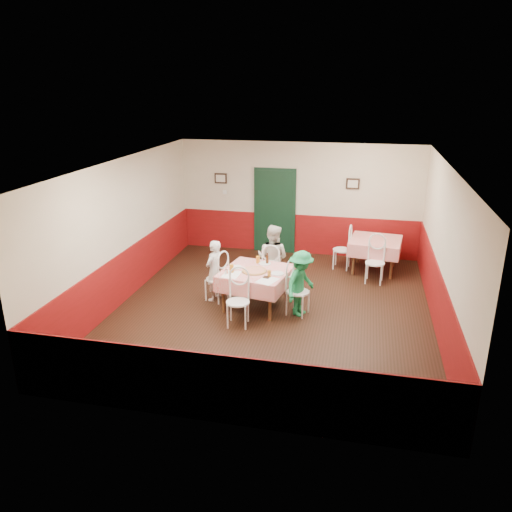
% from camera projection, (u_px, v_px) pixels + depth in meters
% --- Properties ---
extents(floor, '(7.00, 7.00, 0.00)m').
position_uv_depth(floor, '(273.00, 309.00, 9.66)').
color(floor, black).
rests_on(floor, ground).
extents(ceiling, '(7.00, 7.00, 0.00)m').
position_uv_depth(ceiling, '(274.00, 164.00, 8.74)').
color(ceiling, white).
rests_on(ceiling, back_wall).
extents(back_wall, '(6.00, 0.10, 2.80)m').
position_uv_depth(back_wall, '(299.00, 199.00, 12.43)').
color(back_wall, beige).
rests_on(back_wall, ground).
extents(front_wall, '(6.00, 0.10, 2.80)m').
position_uv_depth(front_wall, '(220.00, 326.00, 5.97)').
color(front_wall, beige).
rests_on(front_wall, ground).
extents(left_wall, '(0.10, 7.00, 2.80)m').
position_uv_depth(left_wall, '(124.00, 231.00, 9.81)').
color(left_wall, beige).
rests_on(left_wall, ground).
extents(right_wall, '(0.10, 7.00, 2.80)m').
position_uv_depth(right_wall, '(444.00, 252.00, 8.59)').
color(right_wall, beige).
rests_on(right_wall, ground).
extents(wainscot_back, '(6.00, 0.03, 1.00)m').
position_uv_depth(wainscot_back, '(298.00, 234.00, 12.71)').
color(wainscot_back, maroon).
rests_on(wainscot_back, ground).
extents(wainscot_front, '(6.00, 0.03, 1.00)m').
position_uv_depth(wainscot_front, '(222.00, 390.00, 6.29)').
color(wainscot_front, maroon).
rests_on(wainscot_front, ground).
extents(wainscot_left, '(0.03, 7.00, 1.00)m').
position_uv_depth(wainscot_left, '(128.00, 273.00, 10.10)').
color(wainscot_left, maroon).
rests_on(wainscot_left, ground).
extents(wainscot_right, '(0.03, 7.00, 1.00)m').
position_uv_depth(wainscot_right, '(437.00, 299.00, 8.90)').
color(wainscot_right, maroon).
rests_on(wainscot_right, ground).
extents(door, '(0.96, 0.06, 2.10)m').
position_uv_depth(door, '(275.00, 212.00, 12.62)').
color(door, black).
rests_on(door, ground).
extents(picture_left, '(0.32, 0.03, 0.26)m').
position_uv_depth(picture_left, '(221.00, 178.00, 12.63)').
color(picture_left, black).
rests_on(picture_left, back_wall).
extents(picture_right, '(0.32, 0.03, 0.26)m').
position_uv_depth(picture_right, '(353.00, 184.00, 11.97)').
color(picture_right, black).
rests_on(picture_right, back_wall).
extents(thermostat, '(0.10, 0.03, 0.10)m').
position_uv_depth(thermostat, '(225.00, 192.00, 12.73)').
color(thermostat, white).
rests_on(thermostat, back_wall).
extents(main_table, '(1.41, 1.41, 0.77)m').
position_uv_depth(main_table, '(256.00, 289.00, 9.66)').
color(main_table, red).
rests_on(main_table, ground).
extents(second_table, '(1.24, 1.24, 0.77)m').
position_uv_depth(second_table, '(375.00, 255.00, 11.53)').
color(second_table, red).
rests_on(second_table, ground).
extents(chair_left, '(0.54, 0.54, 0.90)m').
position_uv_depth(chair_left, '(217.00, 279.00, 9.94)').
color(chair_left, white).
rests_on(chair_left, ground).
extents(chair_right, '(0.51, 0.51, 0.90)m').
position_uv_depth(chair_right, '(298.00, 292.00, 9.33)').
color(chair_right, white).
rests_on(chair_right, ground).
extents(chair_far, '(0.45, 0.45, 0.90)m').
position_uv_depth(chair_far, '(272.00, 271.00, 10.37)').
color(chair_far, white).
rests_on(chair_far, ground).
extents(chair_near, '(0.45, 0.45, 0.90)m').
position_uv_depth(chair_near, '(238.00, 302.00, 8.89)').
color(chair_near, white).
rests_on(chair_near, ground).
extents(chair_second_a, '(0.47, 0.47, 0.90)m').
position_uv_depth(chair_second_a, '(342.00, 250.00, 11.65)').
color(chair_second_a, white).
rests_on(chair_second_a, ground).
extents(chair_second_b, '(0.47, 0.47, 0.90)m').
position_uv_depth(chair_second_b, '(375.00, 263.00, 10.81)').
color(chair_second_b, white).
rests_on(chair_second_b, ground).
extents(pizza, '(0.53, 0.53, 0.03)m').
position_uv_depth(pizza, '(254.00, 271.00, 9.46)').
color(pizza, '#B74723').
rests_on(pizza, main_table).
extents(plate_left, '(0.29, 0.29, 0.01)m').
position_uv_depth(plate_left, '(235.00, 267.00, 9.67)').
color(plate_left, white).
rests_on(plate_left, main_table).
extents(plate_right, '(0.29, 0.29, 0.01)m').
position_uv_depth(plate_right, '(277.00, 273.00, 9.35)').
color(plate_right, white).
rests_on(plate_right, main_table).
extents(plate_far, '(0.29, 0.29, 0.01)m').
position_uv_depth(plate_far, '(265.00, 263.00, 9.87)').
color(plate_far, white).
rests_on(plate_far, main_table).
extents(glass_a, '(0.10, 0.10, 0.15)m').
position_uv_depth(glass_a, '(232.00, 268.00, 9.41)').
color(glass_a, '#BF7219').
rests_on(glass_a, main_table).
extents(glass_b, '(0.08, 0.08, 0.13)m').
position_uv_depth(glass_b, '(269.00, 274.00, 9.19)').
color(glass_b, '#BF7219').
rests_on(glass_b, main_table).
extents(glass_c, '(0.09, 0.09, 0.14)m').
position_uv_depth(glass_c, '(258.00, 260.00, 9.90)').
color(glass_c, '#BF7219').
rests_on(glass_c, main_table).
extents(beer_bottle, '(0.06, 0.06, 0.20)m').
position_uv_depth(beer_bottle, '(267.00, 259.00, 9.84)').
color(beer_bottle, '#381C0A').
rests_on(beer_bottle, main_table).
extents(shaker_a, '(0.04, 0.04, 0.09)m').
position_uv_depth(shaker_a, '(226.00, 272.00, 9.32)').
color(shaker_a, silver).
rests_on(shaker_a, main_table).
extents(shaker_b, '(0.04, 0.04, 0.09)m').
position_uv_depth(shaker_b, '(230.00, 273.00, 9.25)').
color(shaker_b, silver).
rests_on(shaker_b, main_table).
extents(shaker_c, '(0.04, 0.04, 0.09)m').
position_uv_depth(shaker_c, '(227.00, 271.00, 9.35)').
color(shaker_c, '#B23319').
rests_on(shaker_c, main_table).
extents(menu_left, '(0.31, 0.41, 0.00)m').
position_uv_depth(menu_left, '(231.00, 274.00, 9.32)').
color(menu_left, white).
rests_on(menu_left, main_table).
extents(menu_right, '(0.43, 0.48, 0.00)m').
position_uv_depth(menu_right, '(268.00, 280.00, 9.04)').
color(menu_right, white).
rests_on(menu_right, main_table).
extents(wallet, '(0.12, 0.11, 0.02)m').
position_uv_depth(wallet, '(266.00, 277.00, 9.16)').
color(wallet, black).
rests_on(wallet, main_table).
extents(diner_left, '(0.43, 0.53, 1.24)m').
position_uv_depth(diner_left, '(214.00, 271.00, 9.90)').
color(diner_left, gray).
rests_on(diner_left, ground).
extents(diner_far, '(0.81, 0.70, 1.42)m').
position_uv_depth(diner_far, '(273.00, 258.00, 10.33)').
color(diner_far, gray).
rests_on(diner_far, ground).
extents(diner_right, '(0.75, 0.93, 1.26)m').
position_uv_depth(diner_right, '(301.00, 283.00, 9.25)').
color(diner_right, gray).
rests_on(diner_right, ground).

